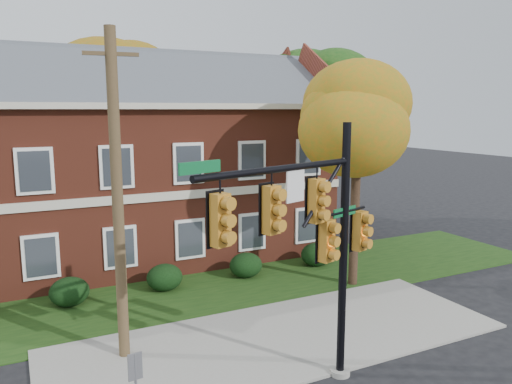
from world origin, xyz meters
name	(u,v)px	position (x,y,z in m)	size (l,w,h in m)	color
ground	(297,354)	(0.00, 0.00, 0.00)	(120.00, 120.00, 0.00)	black
sidewalk	(280,338)	(0.00, 1.00, 0.04)	(14.00, 5.00, 0.08)	gray
grass_strip	(219,287)	(0.00, 6.00, 0.02)	(30.00, 6.00, 0.04)	#193811
apartment_building	(130,153)	(-2.00, 11.95, 4.99)	(18.80, 8.80, 9.74)	maroon
hedge_left	(69,292)	(-5.50, 6.70, 0.53)	(1.40, 1.26, 1.05)	black
hedge_center	(165,277)	(-2.00, 6.70, 0.53)	(1.40, 1.26, 1.05)	black
hedge_right	(246,265)	(1.50, 6.70, 0.53)	(1.40, 1.26, 1.05)	black
hedge_far_right	(316,255)	(5.00, 6.70, 0.53)	(1.40, 1.26, 1.05)	black
tree_near_right	(365,118)	(5.22, 3.87, 6.67)	(4.50, 4.25, 8.58)	black
tree_right_rear	(324,89)	(9.31, 12.81, 8.12)	(6.30, 5.95, 10.62)	black
tree_far_rear	(122,78)	(-0.66, 19.79, 8.84)	(6.84, 6.46, 11.52)	black
traffic_signal	(314,231)	(-0.71, -1.87, 4.15)	(5.74, 2.02, 6.68)	gray
utility_pole	(117,198)	(-4.53, 2.00, 4.62)	(1.42, 0.34, 9.12)	#4E3E24
sign_post	(136,383)	(-5.06, -1.96, 1.41)	(0.30, 0.08, 2.08)	slate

